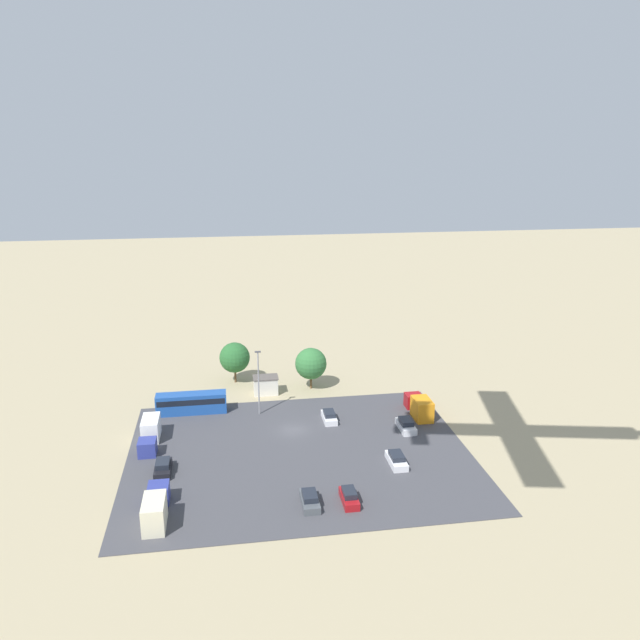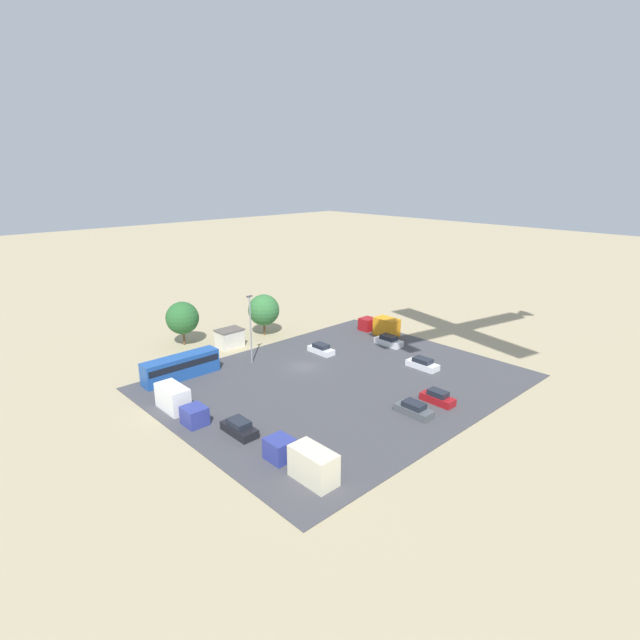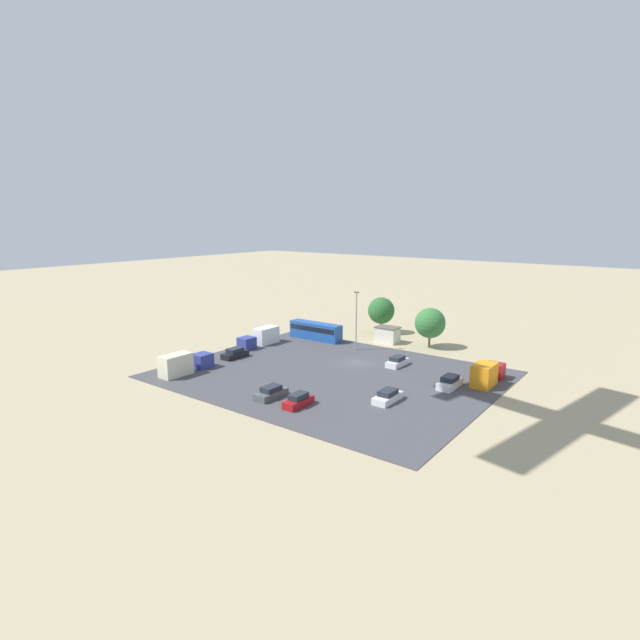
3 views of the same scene
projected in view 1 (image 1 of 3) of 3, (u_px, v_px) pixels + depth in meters
The scene contains 16 objects.
ground_plane at pixel (293, 430), 89.81m from camera, with size 400.00×400.00×0.00m, color tan.
parking_lot_surface at pixel (300, 454), 82.93m from camera, with size 45.15×36.61×0.08m.
shed_building at pixel (266, 385), 102.77m from camera, with size 4.14×2.99×2.93m.
bus at pixel (191, 402), 95.10m from camera, with size 10.57×2.44×3.14m.
parked_car_0 at pixel (397, 460), 80.08m from camera, with size 1.94×4.65×1.47m.
parked_car_1 at pixel (310, 500), 70.95m from camera, with size 1.92×4.52×1.52m.
parked_car_2 at pixel (349, 497), 71.47m from camera, with size 1.71×4.20×1.59m.
parked_car_3 at pixel (406, 425), 89.72m from camera, with size 1.99×4.60×1.63m.
parked_car_4 at pixel (163, 468), 78.00m from camera, with size 1.99×4.52×1.60m.
parked_car_5 at pixel (329, 417), 92.72m from camera, with size 1.84×4.37×1.46m.
parked_truck_0 at pixel (150, 434), 85.64m from camera, with size 2.33×8.53×2.96m.
parked_truck_1 at pixel (156, 507), 68.07m from camera, with size 2.37×8.41×3.10m.
parked_truck_2 at pixel (419, 407), 94.30m from camera, with size 2.49×7.50×3.08m.
tree_near_shed at pixel (235, 358), 106.83m from camera, with size 5.22×5.22×7.13m.
tree_apron_mid at pixel (311, 364), 104.16m from camera, with size 5.29×5.29×7.06m.
light_pole_lot_centre at pixel (259, 380), 93.67m from camera, with size 0.90×0.28×10.10m.
Camera 1 is at (9.00, 81.70, 39.71)m, focal length 35.00 mm.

